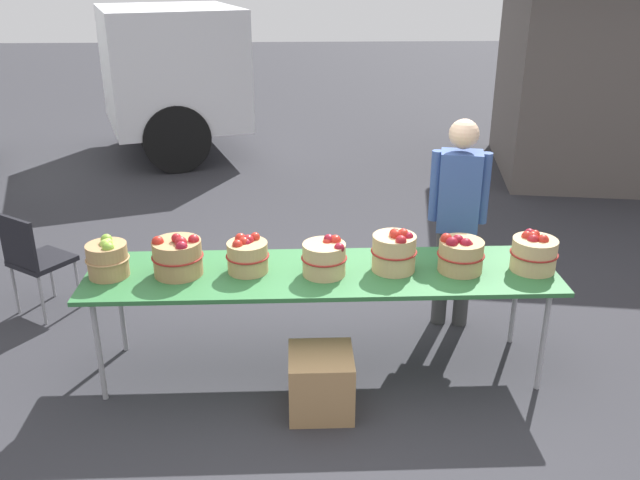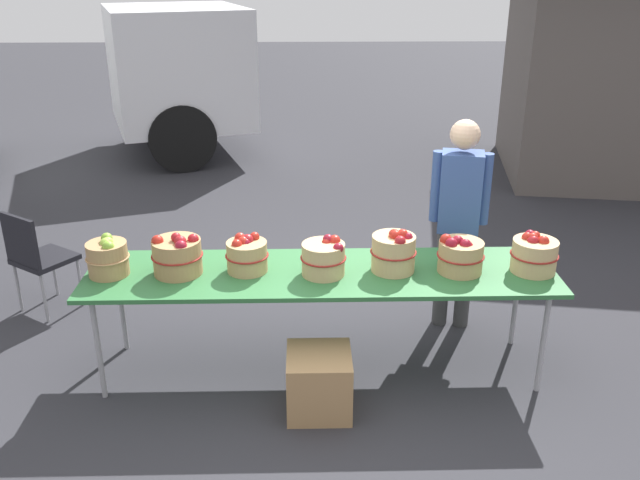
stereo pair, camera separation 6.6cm
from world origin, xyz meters
TOP-DOWN VIEW (x-y plane):
  - ground_plane at (0.00, 0.00)m, footprint 40.00×40.00m
  - market_table at (0.00, 0.00)m, footprint 3.10×0.76m
  - apple_basket_green_0 at (-1.39, -0.01)m, footprint 0.28×0.28m
  - apple_basket_red_0 at (-0.94, -0.00)m, footprint 0.34×0.34m
  - apple_basket_red_1 at (-0.49, 0.03)m, footprint 0.29×0.29m
  - apple_basket_red_2 at (0.02, -0.04)m, footprint 0.30×0.30m
  - apple_basket_red_3 at (0.48, 0.01)m, footprint 0.31×0.31m
  - apple_basket_red_4 at (0.91, -0.02)m, footprint 0.31×0.31m
  - apple_basket_red_5 at (1.40, -0.03)m, footprint 0.31×0.31m
  - vendor_adult at (1.03, 0.60)m, footprint 0.42×0.27m
  - food_kiosk at (4.12, 4.61)m, footprint 3.92×3.43m
  - folding_chair at (-2.23, 0.89)m, footprint 0.56×0.56m
  - produce_crate at (-0.02, -0.47)m, footprint 0.40×0.40m

SIDE VIEW (x-z plane):
  - ground_plane at x=0.00m, z-range 0.00..0.00m
  - produce_crate at x=-0.02m, z-range 0.00..0.40m
  - folding_chair at x=-2.23m, z-range 0.08..0.94m
  - market_table at x=0.00m, z-range 0.34..1.09m
  - apple_basket_red_2 at x=0.02m, z-range 0.74..0.99m
  - apple_basket_red_1 at x=-0.49m, z-range 0.74..0.99m
  - apple_basket_red_4 at x=0.91m, z-range 0.74..1.00m
  - apple_basket_green_0 at x=-1.39m, z-range 0.73..1.01m
  - apple_basket_red_5 at x=1.40m, z-range 0.74..1.01m
  - apple_basket_red_0 at x=-0.94m, z-range 0.73..1.02m
  - apple_basket_red_3 at x=0.48m, z-range 0.74..1.03m
  - vendor_adult at x=1.03m, z-range 0.14..1.77m
  - food_kiosk at x=4.12m, z-range 0.01..2.75m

